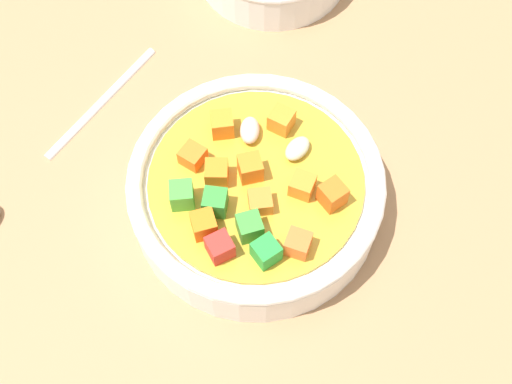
{
  "coord_description": "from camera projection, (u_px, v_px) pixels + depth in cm",
  "views": [
    {
      "loc": [
        20.24,
        -15.78,
        51.79
      ],
      "look_at": [
        0.0,
        0.0,
        2.38
      ],
      "focal_mm": 47.85,
      "sensor_mm": 36.0,
      "label": 1
    }
  ],
  "objects": [
    {
      "name": "ground_plane",
      "position": [
        256.0,
        210.0,
        0.59
      ],
      "size": [
        140.0,
        140.0,
        2.0
      ],
      "primitive_type": "cube",
      "color": "#9E754F"
    },
    {
      "name": "soup_bowl_main",
      "position": [
        256.0,
        190.0,
        0.55
      ],
      "size": [
        20.66,
        20.66,
        6.45
      ],
      "color": "white",
      "rests_on": "ground_plane"
    },
    {
      "name": "spoon",
      "position": [
        47.0,
        154.0,
        0.6
      ],
      "size": [
        8.47,
        23.4,
        1.04
      ],
      "rotation": [
        0.0,
        0.0,
        5.01
      ],
      "color": "silver",
      "rests_on": "ground_plane"
    }
  ]
}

